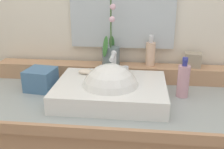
# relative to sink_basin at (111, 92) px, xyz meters

# --- Properties ---
(back_ledge) EXTENTS (1.28, 0.10, 0.08)m
(back_ledge) POSITION_rel_sink_basin_xyz_m (0.01, 0.25, 0.00)
(back_ledge) COLOR tan
(back_ledge) RESTS_ON vanity_cabinet
(sink_basin) EXTENTS (0.48, 0.37, 0.28)m
(sink_basin) POSITION_rel_sink_basin_xyz_m (0.00, 0.00, 0.00)
(sink_basin) COLOR white
(sink_basin) RESTS_ON vanity_cabinet
(soap_bar) EXTENTS (0.07, 0.04, 0.02)m
(soap_bar) POSITION_rel_sink_basin_xyz_m (-0.13, 0.11, 0.05)
(soap_bar) COLOR beige
(soap_bar) RESTS_ON sink_basin
(potted_plant) EXTENTS (0.09, 0.12, 0.37)m
(potted_plant) POSITION_rel_sink_basin_xyz_m (-0.03, 0.24, 0.12)
(potted_plant) COLOR slate
(potted_plant) RESTS_ON back_ledge
(soap_dispenser) EXTENTS (0.05, 0.05, 0.16)m
(soap_dispenser) POSITION_rel_sink_basin_xyz_m (0.18, 0.26, 0.11)
(soap_dispenser) COLOR beige
(soap_dispenser) RESTS_ON back_ledge
(trinket_box) EXTENTS (0.09, 0.08, 0.07)m
(trinket_box) POSITION_rel_sink_basin_xyz_m (0.39, 0.26, 0.08)
(trinket_box) COLOR gray
(trinket_box) RESTS_ON back_ledge
(lotion_bottle) EXTENTS (0.05, 0.06, 0.19)m
(lotion_bottle) POSITION_rel_sink_basin_xyz_m (0.32, 0.07, 0.04)
(lotion_bottle) COLOR #CF96A2
(lotion_bottle) RESTS_ON vanity_cabinet
(tissue_box) EXTENTS (0.15, 0.15, 0.10)m
(tissue_box) POSITION_rel_sink_basin_xyz_m (-0.35, 0.08, 0.01)
(tissue_box) COLOR teal
(tissue_box) RESTS_ON vanity_cabinet
(mirror) EXTENTS (0.54, 0.02, 0.47)m
(mirror) POSITION_rel_sink_basin_xyz_m (0.02, 0.31, 0.36)
(mirror) COLOR silver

